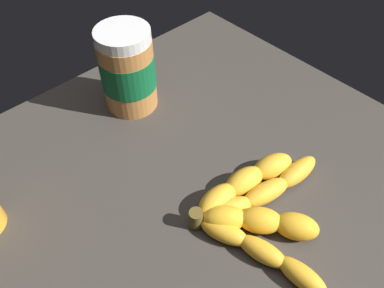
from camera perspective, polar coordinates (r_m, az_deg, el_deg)
name	(u,v)px	position (r cm, az deg, el deg)	size (l,w,h in cm)	color
ground_plane	(179,182)	(62.29, -2.02, -5.63)	(77.36, 64.31, 4.41)	#38332D
banana_bunch	(256,207)	(55.68, 9.51, -9.19)	(22.28, 20.44, 3.74)	gold
peanut_butter_jar	(128,70)	(67.93, -9.58, 10.83)	(9.56, 9.56, 15.23)	#B27238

